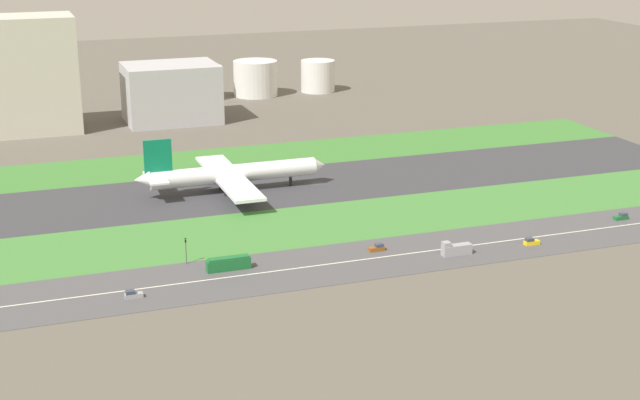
# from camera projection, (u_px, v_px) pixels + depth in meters

# --- Properties ---
(ground_plane) EXTENTS (800.00, 800.00, 0.00)m
(ground_plane) POSITION_uv_depth(u_px,v_px,m) (316.00, 183.00, 317.75)
(ground_plane) COLOR #5B564C
(runway) EXTENTS (280.00, 46.00, 0.10)m
(runway) POSITION_uv_depth(u_px,v_px,m) (316.00, 183.00, 317.74)
(runway) COLOR #38383D
(runway) RESTS_ON ground_plane
(grass_median_north) EXTENTS (280.00, 36.00, 0.10)m
(grass_median_north) POSITION_uv_depth(u_px,v_px,m) (280.00, 155.00, 354.57)
(grass_median_north) COLOR #3D7A33
(grass_median_north) RESTS_ON ground_plane
(grass_median_south) EXTENTS (280.00, 36.00, 0.10)m
(grass_median_south) POSITION_uv_depth(u_px,v_px,m) (360.00, 219.00, 280.90)
(grass_median_south) COLOR #427F38
(grass_median_south) RESTS_ON ground_plane
(highway) EXTENTS (280.00, 28.00, 0.10)m
(highway) POSITION_uv_depth(u_px,v_px,m) (405.00, 254.00, 252.15)
(highway) COLOR #4C4C4F
(highway) RESTS_ON ground_plane
(highway_centerline) EXTENTS (266.00, 0.50, 0.01)m
(highway_centerline) POSITION_uv_depth(u_px,v_px,m) (405.00, 254.00, 252.13)
(highway_centerline) COLOR silver
(highway_centerline) RESTS_ON highway
(airliner) EXTENTS (65.00, 56.00, 19.70)m
(airliner) POSITION_uv_depth(u_px,v_px,m) (229.00, 174.00, 306.15)
(airliner) COLOR white
(airliner) RESTS_ON runway
(car_2) EXTENTS (4.40, 1.80, 2.00)m
(car_2) POSITION_uv_depth(u_px,v_px,m) (133.00, 295.00, 223.50)
(car_2) COLOR #99999E
(car_2) RESTS_ON highway
(car_0) EXTENTS (4.40, 1.80, 2.00)m
(car_0) POSITION_uv_depth(u_px,v_px,m) (621.00, 217.00, 280.28)
(car_0) COLOR #19662D
(car_0) RESTS_ON highway
(truck_0) EXTENTS (8.40, 2.50, 4.00)m
(truck_0) POSITION_uv_depth(u_px,v_px,m) (456.00, 249.00, 251.32)
(truck_0) COLOR #99999E
(truck_0) RESTS_ON highway
(bus_0) EXTENTS (11.60, 2.50, 3.50)m
(bus_0) POSITION_uv_depth(u_px,v_px,m) (229.00, 264.00, 240.68)
(bus_0) COLOR #19662D
(bus_0) RESTS_ON highway
(car_4) EXTENTS (4.40, 1.80, 2.00)m
(car_4) POSITION_uv_depth(u_px,v_px,m) (377.00, 248.00, 254.45)
(car_4) COLOR brown
(car_4) RESTS_ON highway
(car_1) EXTENTS (4.40, 1.80, 2.00)m
(car_1) POSITION_uv_depth(u_px,v_px,m) (531.00, 242.00, 259.15)
(car_1) COLOR yellow
(car_1) RESTS_ON highway
(traffic_light) EXTENTS (0.36, 0.50, 7.20)m
(traffic_light) POSITION_uv_depth(u_px,v_px,m) (186.00, 249.00, 244.09)
(traffic_light) COLOR #4C4C51
(traffic_light) RESTS_ON highway
(terminal_building) EXTENTS (45.70, 26.85, 48.50)m
(terminal_building) POSITION_uv_depth(u_px,v_px,m) (20.00, 75.00, 384.01)
(terminal_building) COLOR beige
(terminal_building) RESTS_ON ground_plane
(hangar_building) EXTENTS (40.12, 30.41, 25.49)m
(hangar_building) POSITION_uv_depth(u_px,v_px,m) (171.00, 93.00, 407.58)
(hangar_building) COLOR #B2B2B7
(hangar_building) RESTS_ON ground_plane
(fuel_tank_west) EXTENTS (18.21, 18.21, 16.46)m
(fuel_tank_west) POSITION_uv_depth(u_px,v_px,m) (204.00, 83.00, 457.31)
(fuel_tank_west) COLOR silver
(fuel_tank_west) RESTS_ON ground_plane
(fuel_tank_centre) EXTENTS (22.04, 22.04, 17.64)m
(fuel_tank_centre) POSITION_uv_depth(u_px,v_px,m) (255.00, 78.00, 465.65)
(fuel_tank_centre) COLOR silver
(fuel_tank_centre) RESTS_ON ground_plane
(fuel_tank_east) EXTENTS (17.40, 17.40, 16.09)m
(fuel_tank_east) POSITION_uv_depth(u_px,v_px,m) (318.00, 76.00, 476.59)
(fuel_tank_east) COLOR silver
(fuel_tank_east) RESTS_ON ground_plane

